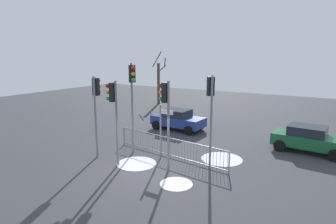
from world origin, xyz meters
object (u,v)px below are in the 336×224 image
(traffic_light_mid_left, at_px, (113,104))
(car_green_trailing, at_px, (309,139))
(traffic_light_foreground_right, at_px, (132,88))
(direction_sign_post, at_px, (162,128))
(traffic_light_rear_left, at_px, (96,98))
(traffic_light_rear_right, at_px, (166,105))
(traffic_light_foreground_left, at_px, (210,100))
(bare_tree_left, at_px, (159,81))
(car_blue_mid, at_px, (178,119))

(traffic_light_mid_left, distance_m, car_green_trailing, 10.83)
(traffic_light_foreground_right, bearing_deg, direction_sign_post, 136.26)
(traffic_light_rear_left, relative_size, car_green_trailing, 1.09)
(traffic_light_rear_right, bearing_deg, traffic_light_foreground_left, -36.90)
(direction_sign_post, distance_m, bare_tree_left, 16.82)
(traffic_light_foreground_left, bearing_deg, car_blue_mid, 86.40)
(traffic_light_foreground_left, bearing_deg, traffic_light_mid_left, 165.67)
(traffic_light_rear_left, relative_size, direction_sign_post, 1.50)
(traffic_light_rear_left, bearing_deg, bare_tree_left, 102.15)
(traffic_light_foreground_left, height_order, traffic_light_rear_right, traffic_light_foreground_left)
(direction_sign_post, bearing_deg, car_green_trailing, 39.65)
(traffic_light_foreground_left, height_order, traffic_light_foreground_right, traffic_light_foreground_right)
(traffic_light_rear_right, bearing_deg, car_green_trailing, -37.83)
(traffic_light_foreground_left, bearing_deg, traffic_light_rear_right, -176.13)
(traffic_light_foreground_left, relative_size, traffic_light_rear_right, 1.05)
(traffic_light_rear_right, relative_size, traffic_light_foreground_right, 0.86)
(traffic_light_foreground_left, xyz_separation_m, direction_sign_post, (-2.45, -0.48, -1.64))
(traffic_light_rear_left, distance_m, direction_sign_post, 3.72)
(traffic_light_foreground_left, distance_m, traffic_light_rear_left, 5.84)
(traffic_light_rear_right, relative_size, traffic_light_rear_left, 0.99)
(traffic_light_foreground_left, bearing_deg, direction_sign_post, 144.99)
(traffic_light_foreground_right, xyz_separation_m, traffic_light_rear_left, (-1.35, -1.29, -0.46))
(traffic_light_mid_left, bearing_deg, traffic_light_rear_left, 59.35)
(traffic_light_mid_left, height_order, traffic_light_rear_right, traffic_light_rear_right)
(traffic_light_rear_right, height_order, traffic_light_foreground_right, traffic_light_foreground_right)
(direction_sign_post, relative_size, car_blue_mid, 0.73)
(traffic_light_rear_right, distance_m, car_blue_mid, 7.75)
(bare_tree_left, bearing_deg, traffic_light_foreground_right, -61.92)
(car_green_trailing, bearing_deg, traffic_light_foreground_left, -127.17)
(car_blue_mid, bearing_deg, direction_sign_post, -66.03)
(direction_sign_post, bearing_deg, traffic_light_foreground_left, 12.74)
(traffic_light_foreground_left, xyz_separation_m, bare_tree_left, (-11.72, 13.53, -0.74))
(car_blue_mid, bearing_deg, bare_tree_left, 132.83)
(traffic_light_foreground_left, bearing_deg, car_green_trailing, 2.59)
(traffic_light_rear_right, bearing_deg, direction_sign_post, 42.42)
(traffic_light_mid_left, xyz_separation_m, traffic_light_rear_right, (2.48, 0.71, 0.05))
(traffic_light_rear_left, bearing_deg, direction_sign_post, 16.16)
(bare_tree_left, bearing_deg, traffic_light_rear_right, -55.99)
(traffic_light_foreground_right, xyz_separation_m, direction_sign_post, (1.70, 0.20, -1.99))
(traffic_light_mid_left, distance_m, traffic_light_rear_left, 1.64)
(traffic_light_rear_right, relative_size, car_green_trailing, 1.08)
(traffic_light_rear_right, distance_m, traffic_light_rear_left, 4.06)
(traffic_light_rear_right, bearing_deg, bare_tree_left, 37.20)
(traffic_light_foreground_left, height_order, car_blue_mid, traffic_light_foreground_left)
(direction_sign_post, bearing_deg, traffic_light_rear_right, -49.06)
(traffic_light_mid_left, relative_size, traffic_light_foreground_left, 0.94)
(traffic_light_rear_right, height_order, car_green_trailing, traffic_light_rear_right)
(traffic_light_foreground_right, relative_size, car_green_trailing, 1.26)
(traffic_light_rear_left, xyz_separation_m, direction_sign_post, (3.05, 1.48, -1.53))
(car_green_trailing, distance_m, bare_tree_left, 18.20)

